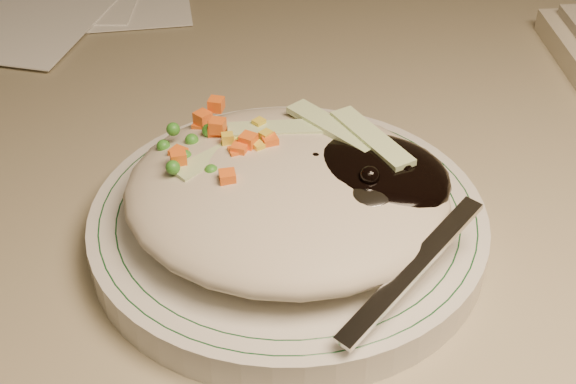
# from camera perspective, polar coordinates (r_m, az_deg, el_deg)

# --- Properties ---
(desk) EXTENTS (1.40, 0.70, 0.74)m
(desk) POSITION_cam_1_polar(r_m,az_deg,el_deg) (0.78, 7.08, -5.26)
(desk) COLOR gray
(desk) RESTS_ON ground
(plate) EXTENTS (0.24, 0.24, 0.02)m
(plate) POSITION_cam_1_polar(r_m,az_deg,el_deg) (0.49, 0.00, -2.39)
(plate) COLOR silver
(plate) RESTS_ON desk
(plate_rim) EXTENTS (0.23, 0.23, 0.00)m
(plate_rim) POSITION_cam_1_polar(r_m,az_deg,el_deg) (0.49, 0.00, -1.49)
(plate_rim) COLOR #144723
(plate_rim) RESTS_ON plate
(meal) EXTENTS (0.21, 0.19, 0.05)m
(meal) POSITION_cam_1_polar(r_m,az_deg,el_deg) (0.47, 0.49, 0.42)
(meal) COLOR #C1B59C
(meal) RESTS_ON plate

